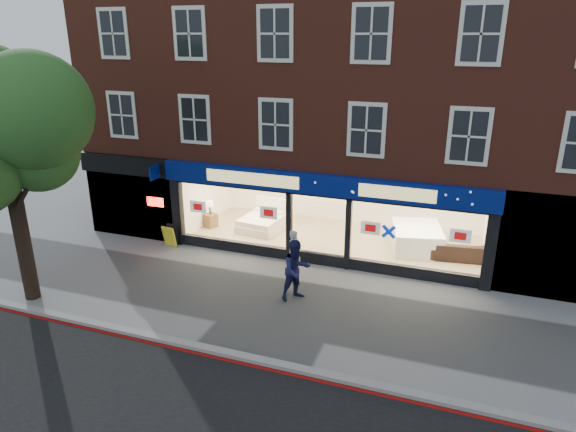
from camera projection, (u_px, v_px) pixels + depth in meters
The scene contains 13 objects.
ground at pixel (288, 305), 15.25m from camera, with size 120.00×120.00×0.00m, color gray.
kerb_line at pixel (245, 364), 12.51m from camera, with size 60.00×0.10×0.01m, color #8C0A07.
kerb_stone at pixel (248, 358), 12.66m from camera, with size 60.00×0.25×0.12m, color gray.
showroom_floor at pixel (334, 240), 19.88m from camera, with size 11.00×4.50×0.10m, color tan.
building at pixel (350, 60), 19.15m from camera, with size 19.00×8.26×10.30m.
street_tree at pixel (1, 137), 14.05m from camera, with size 4.00×3.20×6.60m.
display_bed at pixel (264, 221), 20.80m from camera, with size 1.79×2.10×1.09m.
bedside_table at pixel (211, 220), 21.01m from camera, with size 0.45×0.45×0.55m, color brown.
mattress_stack at pixel (417, 238), 18.82m from camera, with size 2.14×2.48×0.85m.
sofa at pixel (458, 251), 18.01m from camera, with size 2.13×0.83×0.62m, color black.
a_board at pixel (171, 236), 19.32m from camera, with size 0.54×0.35×0.83m, color yellow.
pedestrian_grey at pixel (295, 253), 16.86m from camera, with size 0.58×0.38×1.58m, color #ABAFB3.
pedestrian_blue at pixel (296, 270), 15.30m from camera, with size 0.92×0.72×1.90m, color #181B45.
Camera 1 is at (4.57, -12.67, 7.63)m, focal length 32.00 mm.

